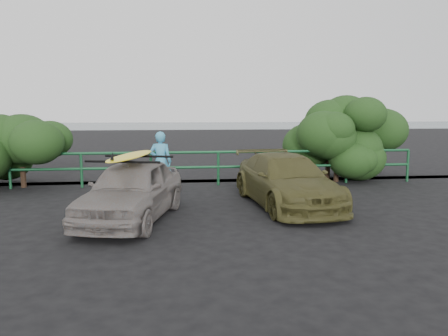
# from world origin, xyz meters

# --- Properties ---
(ground) EXTENTS (80.00, 80.00, 0.00)m
(ground) POSITION_xyz_m (0.00, 0.00, 0.00)
(ground) COLOR black
(ocean) EXTENTS (200.00, 200.00, 0.00)m
(ocean) POSITION_xyz_m (0.00, 60.00, 0.00)
(ocean) COLOR slate
(ocean) RESTS_ON ground
(guardrail) EXTENTS (14.00, 0.08, 1.04)m
(guardrail) POSITION_xyz_m (0.00, 5.00, 0.52)
(guardrail) COLOR #154B29
(guardrail) RESTS_ON ground
(shrub_left) EXTENTS (3.20, 2.40, 1.91)m
(shrub_left) POSITION_xyz_m (-4.80, 5.40, 0.96)
(shrub_left) COLOR #203F17
(shrub_left) RESTS_ON ground
(shrub_right) EXTENTS (3.20, 2.40, 2.51)m
(shrub_right) POSITION_xyz_m (5.00, 5.50, 1.26)
(shrub_right) COLOR #203F17
(shrub_right) RESTS_ON ground
(sedan) EXTENTS (2.30, 3.91, 1.25)m
(sedan) POSITION_xyz_m (-1.16, 1.06, 0.62)
(sedan) COLOR slate
(sedan) RESTS_ON ground
(olive_vehicle) EXTENTS (2.16, 4.32, 1.21)m
(olive_vehicle) POSITION_xyz_m (2.35, 2.06, 0.60)
(olive_vehicle) COLOR #47441F
(olive_vehicle) RESTS_ON ground
(man) EXTENTS (0.67, 0.50, 1.67)m
(man) POSITION_xyz_m (-0.68, 4.13, 0.84)
(man) COLOR #419CC3
(man) RESTS_ON ground
(roof_rack) EXTENTS (1.71, 1.38, 0.05)m
(roof_rack) POSITION_xyz_m (-1.16, 1.06, 1.27)
(roof_rack) COLOR black
(roof_rack) RESTS_ON sedan
(surfboard) EXTENTS (1.04, 2.43, 0.07)m
(surfboard) POSITION_xyz_m (-1.16, 1.06, 1.33)
(surfboard) COLOR yellow
(surfboard) RESTS_ON roof_rack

